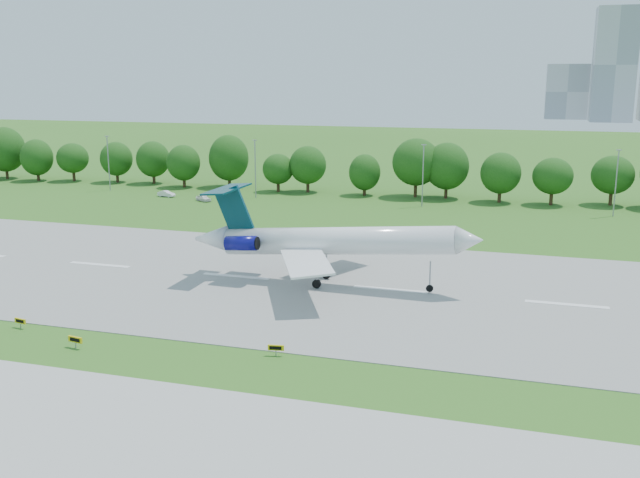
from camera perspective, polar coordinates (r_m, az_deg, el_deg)
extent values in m
plane|color=#2D5E18|center=(70.57, -14.84, -8.30)|extent=(600.00, 600.00, 0.00)
cube|color=gray|center=(91.59, -6.72, -3.00)|extent=(400.00, 45.00, 0.08)
cylinder|color=#382314|center=(177.35, -16.08, 4.88)|extent=(0.70, 0.70, 3.60)
sphere|color=#133B0E|center=(176.83, -16.16, 6.29)|extent=(8.40, 8.40, 8.40)
cylinder|color=#382314|center=(159.44, -3.83, 4.51)|extent=(0.70, 0.70, 3.60)
sphere|color=#133B0E|center=(158.86, -3.85, 6.08)|extent=(8.40, 8.40, 8.40)
cylinder|color=#382314|center=(150.30, 10.64, 3.80)|extent=(0.70, 0.70, 3.60)
sphere|color=#133B0E|center=(149.69, 10.71, 5.46)|extent=(8.40, 8.40, 8.40)
cylinder|color=gray|center=(165.81, -16.56, 5.79)|extent=(0.24, 0.24, 12.00)
cube|color=gray|center=(165.22, -16.69, 7.89)|extent=(0.90, 0.25, 0.18)
cylinder|color=gray|center=(149.63, -5.20, 5.55)|extent=(0.24, 0.24, 12.00)
cube|color=gray|center=(148.98, -5.24, 7.88)|extent=(0.90, 0.25, 0.18)
cylinder|color=gray|center=(140.49, 8.23, 5.00)|extent=(0.24, 0.24, 12.00)
cube|color=gray|center=(139.80, 8.31, 7.47)|extent=(0.90, 0.25, 0.18)
cylinder|color=gray|center=(139.78, 22.59, 4.10)|extent=(0.24, 0.24, 12.00)
cube|color=gray|center=(139.08, 22.81, 6.58)|extent=(0.90, 0.25, 0.18)
cube|color=#B2B2B7|center=(437.54, 22.47, 12.74)|extent=(22.00, 22.00, 62.00)
cube|color=#B2B2B7|center=(461.09, 19.13, 11.09)|extent=(24.00, 24.00, 32.00)
cylinder|color=white|center=(85.89, 1.34, -0.14)|extent=(28.65, 3.46, 5.38)
cone|color=white|center=(82.91, 11.89, -0.09)|extent=(3.28, 3.34, 3.53)
cone|color=white|center=(91.79, -8.63, 0.04)|extent=(4.80, 3.34, 3.64)
cube|color=white|center=(80.46, -1.11, -1.83)|extent=(9.47, 13.19, 0.58)
cube|color=white|center=(92.82, 1.43, 0.17)|extent=(9.56, 13.18, 0.58)
cube|color=#05303A|center=(89.69, -6.85, 2.27)|extent=(5.14, 0.50, 6.49)
cube|color=#05303A|center=(89.63, -7.46, 3.98)|extent=(3.09, 9.03, 0.43)
cylinder|color=#0B0B64|center=(87.46, -6.30, -0.35)|extent=(4.11, 1.82, 2.09)
cylinder|color=#0B0B64|center=(91.89, -5.09, 0.33)|extent=(4.11, 1.82, 2.09)
cylinder|color=gray|center=(84.47, 8.80, -2.85)|extent=(0.19, 0.19, 3.32)
cylinder|color=black|center=(84.93, 8.76, -3.93)|extent=(0.86, 0.29, 0.85)
cylinder|color=gray|center=(85.29, -0.28, -2.54)|extent=(0.23, 0.23, 3.32)
cylinder|color=black|center=(85.74, -0.28, -3.61)|extent=(1.05, 0.43, 1.04)
cylinder|color=gray|center=(89.15, 0.52, -1.85)|extent=(0.23, 0.23, 3.32)
cylinder|color=black|center=(89.58, 0.52, -2.88)|extent=(1.05, 0.43, 1.04)
cube|color=gray|center=(78.94, -22.83, -6.37)|extent=(0.10, 0.10, 0.63)
cube|color=#DCB90B|center=(78.80, -22.86, -6.06)|extent=(1.45, 0.40, 0.50)
cube|color=black|center=(78.73, -22.91, -6.08)|extent=(1.07, 0.20, 0.32)
cube|color=gray|center=(71.50, -18.96, -7.99)|extent=(0.12, 0.12, 0.71)
cube|color=#DCB90B|center=(71.33, -18.99, -7.61)|extent=(1.63, 0.45, 0.56)
cube|color=black|center=(71.26, -19.06, -7.64)|extent=(1.20, 0.22, 0.35)
cube|color=gray|center=(66.06, -3.54, -9.05)|extent=(0.11, 0.11, 0.65)
cube|color=#DCB90B|center=(65.89, -3.55, -8.67)|extent=(1.50, 0.42, 0.51)
cube|color=black|center=(65.79, -3.56, -8.71)|extent=(1.11, 0.21, 0.33)
imported|color=silver|center=(154.85, -12.20, 3.56)|extent=(4.06, 1.99, 1.28)
imported|color=white|center=(147.79, -9.31, 3.25)|extent=(4.11, 3.21, 1.31)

